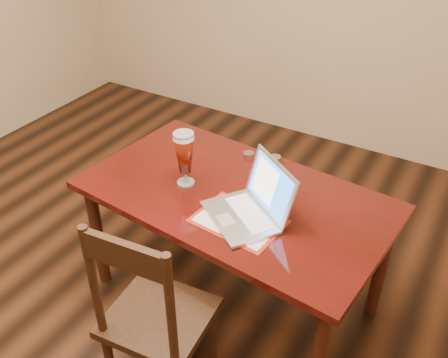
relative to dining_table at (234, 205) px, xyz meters
The scene contains 3 objects.
ground 0.92m from the dining_table, 130.52° to the right, with size 5.00×5.00×0.00m, color black.
dining_table is the anchor object (origin of this frame).
dining_chair 0.70m from the dining_table, 90.82° to the right, with size 0.47×0.45×1.02m.
Camera 1 is at (1.40, -1.26, 2.17)m, focal length 40.00 mm.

